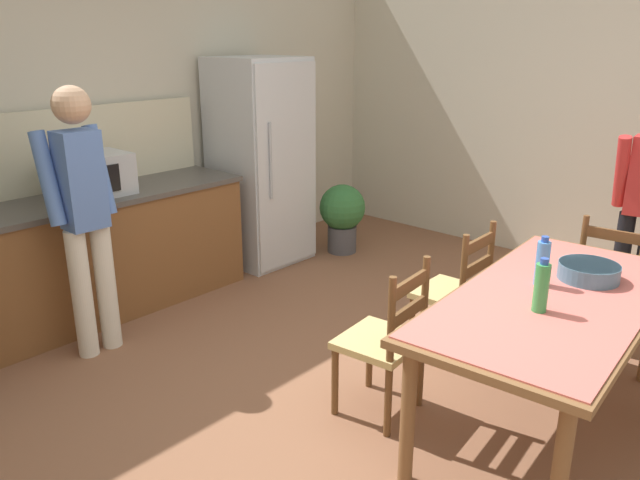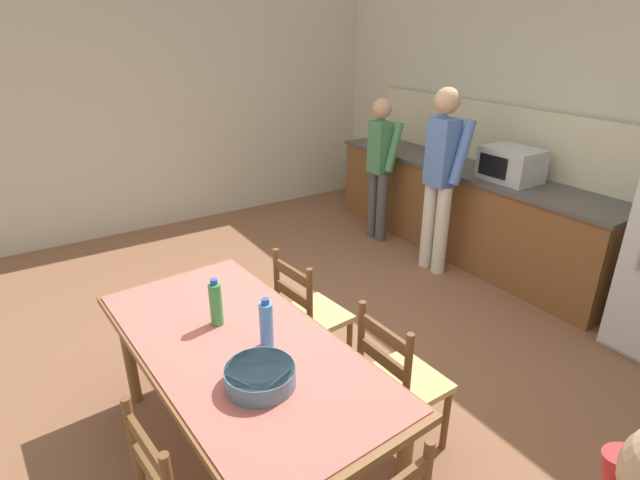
{
  "view_description": "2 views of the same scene",
  "coord_description": "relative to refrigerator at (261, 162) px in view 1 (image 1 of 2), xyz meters",
  "views": [
    {
      "loc": [
        -2.4,
        -1.95,
        2.04
      ],
      "look_at": [
        -0.12,
        0.11,
        1.02
      ],
      "focal_mm": 35.0,
      "sensor_mm": 36.0,
      "label": 1
    },
    {
      "loc": [
        2.56,
        -1.67,
        2.26
      ],
      "look_at": [
        0.05,
        -0.05,
        0.95
      ],
      "focal_mm": 28.0,
      "sensor_mm": 36.0,
      "label": 2
    }
  ],
  "objects": [
    {
      "name": "ground_plane",
      "position": [
        -1.38,
        -2.19,
        -0.92
      ],
      "size": [
        8.32,
        8.32,
        0.0
      ],
      "primitive_type": "plane",
      "color": "brown"
    },
    {
      "name": "wall_back",
      "position": [
        -1.38,
        0.47,
        0.53
      ],
      "size": [
        6.52,
        0.12,
        2.9
      ],
      "primitive_type": "cube",
      "color": "beige",
      "rests_on": "ground"
    },
    {
      "name": "wall_right",
      "position": [
        1.88,
        -2.19,
        0.53
      ],
      "size": [
        0.12,
        5.2,
        2.9
      ],
      "primitive_type": "cube",
      "color": "beige",
      "rests_on": "ground"
    },
    {
      "name": "kitchen_counter",
      "position": [
        -2.14,
        0.04,
        -0.46
      ],
      "size": [
        3.34,
        0.66,
        0.92
      ],
      "color": "brown",
      "rests_on": "ground"
    },
    {
      "name": "refrigerator",
      "position": [
        0.0,
        0.0,
        0.0
      ],
      "size": [
        0.74,
        0.73,
        1.85
      ],
      "color": "silver",
      "rests_on": "ground"
    },
    {
      "name": "microwave",
      "position": [
        -1.62,
        0.02,
        0.15
      ],
      "size": [
        0.5,
        0.39,
        0.3
      ],
      "color": "#B2B7BC",
      "rests_on": "kitchen_counter"
    },
    {
      "name": "dining_table",
      "position": [
        -0.8,
        -3.07,
        -0.24
      ],
      "size": [
        1.95,
        1.02,
        0.77
      ],
      "rotation": [
        0.0,
        0.0,
        0.07
      ],
      "color": "brown",
      "rests_on": "ground"
    },
    {
      "name": "bottle_near_centre",
      "position": [
        -1.04,
        -3.09,
        -0.03
      ],
      "size": [
        0.07,
        0.07,
        0.27
      ],
      "color": "green",
      "rests_on": "dining_table"
    },
    {
      "name": "bottle_off_centre",
      "position": [
        -0.72,
        -2.95,
        -0.03
      ],
      "size": [
        0.07,
        0.07,
        0.27
      ],
      "color": "#4C8ED6",
      "rests_on": "dining_table"
    },
    {
      "name": "serving_bowl",
      "position": [
        -0.47,
        -3.11,
        -0.1
      ],
      "size": [
        0.32,
        0.32,
        0.09
      ],
      "color": "slate",
      "rests_on": "dining_table"
    },
    {
      "name": "chair_side_far_right",
      "position": [
        -0.43,
        -2.3,
        -0.48
      ],
      "size": [
        0.43,
        0.41,
        0.91
      ],
      "rotation": [
        0.0,
        0.0,
        3.17
      ],
      "color": "brown",
      "rests_on": "ground"
    },
    {
      "name": "chair_side_far_left",
      "position": [
        -1.28,
        -2.36,
        -0.48
      ],
      "size": [
        0.46,
        0.44,
        0.91
      ],
      "rotation": [
        0.0,
        0.0,
        3.24
      ],
      "color": "brown",
      "rests_on": "ground"
    },
    {
      "name": "chair_head_end",
      "position": [
        0.43,
        -2.98,
        -0.48
      ],
      "size": [
        0.44,
        0.46,
        0.91
      ],
      "rotation": [
        0.0,
        0.0,
        1.67
      ],
      "color": "brown",
      "rests_on": "ground"
    },
    {
      "name": "person_at_counter",
      "position": [
        -1.97,
        -0.5,
        0.06
      ],
      "size": [
        0.44,
        0.3,
        1.75
      ],
      "rotation": [
        0.0,
        0.0,
        1.57
      ],
      "color": "silver",
      "rests_on": "ground"
    },
    {
      "name": "potted_plant",
      "position": [
        0.65,
        -0.43,
        -0.54
      ],
      "size": [
        0.44,
        0.44,
        0.67
      ],
      "color": "#4C4C51",
      "rests_on": "ground"
    }
  ]
}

